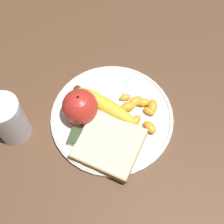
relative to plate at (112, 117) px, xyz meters
name	(u,v)px	position (x,y,z in m)	size (l,w,h in m)	color
ground_plane	(112,119)	(0.00, 0.00, -0.01)	(3.00, 3.00, 0.00)	brown
plate	(112,117)	(0.00, 0.00, 0.00)	(0.26, 0.26, 0.01)	silver
juice_glass	(9,120)	(0.19, 0.08, 0.04)	(0.07, 0.07, 0.11)	silver
apple	(80,107)	(0.06, 0.01, 0.04)	(0.07, 0.07, 0.08)	red
banana	(103,105)	(0.02, -0.01, 0.02)	(0.16, 0.08, 0.03)	yellow
bread_slice	(109,144)	(-0.01, 0.07, 0.02)	(0.14, 0.14, 0.02)	tan
fork	(120,115)	(-0.01, -0.01, 0.01)	(0.03, 0.17, 0.00)	silver
jam_packet	(80,138)	(0.05, 0.07, 0.01)	(0.04, 0.03, 0.02)	white
orange_segment_0	(128,106)	(-0.03, -0.03, 0.01)	(0.04, 0.04, 0.02)	#F9A32D
orange_segment_1	(149,111)	(-0.07, -0.03, 0.01)	(0.03, 0.02, 0.01)	#F9A32D
orange_segment_2	(135,101)	(-0.04, -0.04, 0.01)	(0.04, 0.04, 0.02)	#F9A32D
orange_segment_3	(125,97)	(-0.02, -0.05, 0.01)	(0.03, 0.03, 0.01)	#F9A32D
orange_segment_4	(153,106)	(-0.08, -0.04, 0.01)	(0.03, 0.04, 0.02)	#F9A32D
orange_segment_5	(143,102)	(-0.06, -0.05, 0.01)	(0.03, 0.03, 0.02)	#F9A32D
orange_segment_6	(150,127)	(-0.08, 0.01, 0.01)	(0.04, 0.04, 0.02)	#F9A32D
orange_segment_7	(136,120)	(-0.05, 0.00, 0.01)	(0.03, 0.03, 0.02)	#F9A32D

